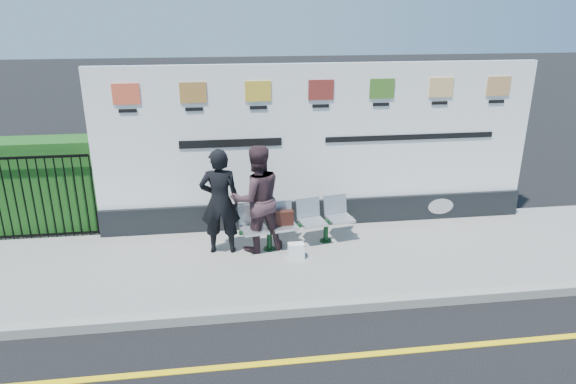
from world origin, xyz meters
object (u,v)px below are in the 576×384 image
object	(u,v)px
woman_right	(257,199)
billboard	(319,158)
bench	(298,234)
woman_left	(220,202)

from	to	relation	value
woman_right	billboard	bearing A→B (deg)	-154.74
bench	woman_left	xyz separation A→B (m)	(-1.31, -0.04, 0.69)
billboard	woman_right	distance (m)	1.60
billboard	woman_left	bearing A→B (deg)	-152.11
woman_left	woman_right	bearing A→B (deg)	-174.60
woman_left	bench	bearing A→B (deg)	-173.71
bench	woman_left	distance (m)	1.48
billboard	woman_right	size ratio (longest dim) A/B	4.38
billboard	woman_left	distance (m)	2.11
bench	woman_left	world-z (taller)	woman_left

